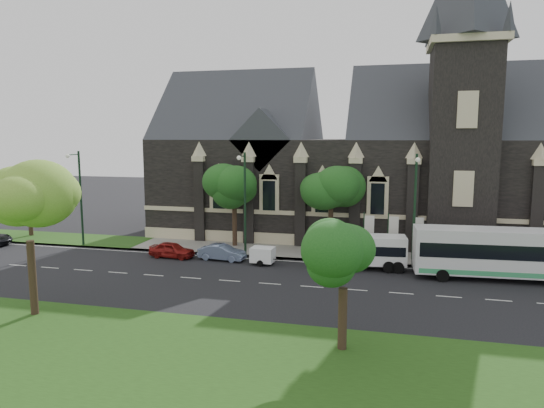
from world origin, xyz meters
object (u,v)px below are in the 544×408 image
(shuttle_bus, at_px, (361,249))
(sedan, at_px, (222,252))
(tree_walk_far, at_px, (31,192))
(banner_flag_center, at_px, (391,232))
(banner_flag_right, at_px, (416,233))
(tree_park_east, at_px, (348,256))
(tree_park_near, at_px, (34,205))
(tree_walk_right, at_px, (334,188))
(street_lamp_near, at_px, (415,203))
(car_far_red, at_px, (172,250))
(box_trailer, at_px, (263,255))
(tree_walk_left, at_px, (237,186))
(street_lamp_mid, at_px, (244,198))
(banner_flag_left, at_px, (367,231))
(street_lamp_far, at_px, (79,193))
(tour_coach, at_px, (505,253))

(shuttle_bus, height_order, sedan, shuttle_bus)
(tree_walk_far, height_order, banner_flag_center, tree_walk_far)
(sedan, bearing_deg, tree_walk_far, 83.41)
(banner_flag_right, relative_size, sedan, 1.00)
(tree_park_east, xyz_separation_m, shuttle_bus, (-0.15, 14.98, -3.08))
(tree_park_near, height_order, tree_walk_right, tree_park_near)
(tree_park_east, bearing_deg, street_lamp_near, 76.89)
(tree_walk_right, bearing_deg, car_far_red, -157.92)
(box_trailer, distance_m, car_far_red, 8.18)
(tree_walk_left, relative_size, banner_flag_right, 1.91)
(street_lamp_mid, xyz_separation_m, banner_flag_left, (10.29, 1.91, -2.73))
(tree_walk_right, distance_m, street_lamp_far, 23.50)
(street_lamp_far, distance_m, banner_flag_right, 30.47)
(sedan, bearing_deg, street_lamp_far, 89.04)
(tree_walk_far, bearing_deg, tree_walk_left, 1.37)
(street_lamp_far, relative_size, car_far_red, 2.29)
(tree_walk_left, height_order, sedan, tree_walk_left)
(street_lamp_mid, bearing_deg, box_trailer, -44.33)
(tree_walk_right, height_order, street_lamp_mid, street_lamp_mid)
(banner_flag_left, relative_size, banner_flag_right, 1.00)
(tree_park_east, bearing_deg, street_lamp_mid, 121.79)
(tree_park_near, distance_m, banner_flag_right, 28.61)
(box_trailer, height_order, car_far_red, box_trailer)
(tree_park_near, bearing_deg, box_trailer, 54.12)
(tour_coach, height_order, car_far_red, tour_coach)
(street_lamp_near, distance_m, banner_flag_right, 3.34)
(tree_park_near, relative_size, street_lamp_near, 0.95)
(banner_flag_left, bearing_deg, banner_flag_right, 0.00)
(street_lamp_mid, bearing_deg, sedan, -134.55)
(tree_walk_left, distance_m, street_lamp_near, 16.22)
(car_far_red, bearing_deg, banner_flag_right, -75.80)
(tree_park_near, distance_m, tree_walk_far, 24.90)
(street_lamp_near, xyz_separation_m, car_far_red, (-20.00, -1.74, -4.44))
(tree_park_east, height_order, banner_flag_left, tree_park_east)
(tree_walk_left, height_order, street_lamp_mid, street_lamp_mid)
(banner_flag_center, distance_m, box_trailer, 11.00)
(sedan, bearing_deg, tree_walk_left, 8.17)
(tree_park_near, bearing_deg, banner_flag_center, 41.54)
(tree_walk_left, bearing_deg, car_far_red, -128.15)
(tree_park_east, bearing_deg, banner_flag_left, 89.65)
(shuttle_bus, bearing_deg, tree_walk_right, 113.29)
(street_lamp_far, xyz_separation_m, sedan, (14.47, -1.55, -4.45))
(tree_park_near, xyz_separation_m, tree_walk_right, (14.98, 19.48, -0.60))
(banner_flag_left, distance_m, box_trailer, 9.20)
(street_lamp_far, height_order, tour_coach, street_lamp_far)
(tree_walk_far, distance_m, banner_flag_left, 34.20)
(tree_walk_left, distance_m, banner_flag_right, 16.52)
(tree_park_east, bearing_deg, tree_walk_right, 98.42)
(street_lamp_near, xyz_separation_m, street_lamp_mid, (-14.00, 0.00, 0.00))
(tree_walk_left, bearing_deg, banner_flag_left, -8.02)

